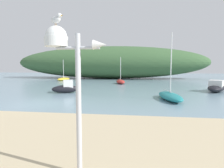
# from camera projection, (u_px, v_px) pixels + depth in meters

# --- Properties ---
(ground_plane) EXTENTS (120.00, 120.00, 0.00)m
(ground_plane) POSITION_uv_depth(u_px,v_px,m) (45.00, 103.00, 14.14)
(ground_plane) COLOR #7A99A8
(distant_hill) EXTENTS (41.68, 10.34, 6.92)m
(distant_hill) POSITION_uv_depth(u_px,v_px,m) (110.00, 62.00, 41.74)
(distant_hill) COLOR #3D6038
(distant_hill) RESTS_ON ground
(mast_structure) EXTENTS (1.39, 0.52, 3.39)m
(mast_structure) POSITION_uv_depth(u_px,v_px,m) (64.00, 53.00, 4.27)
(mast_structure) COLOR silver
(mast_structure) RESTS_ON beach_sand
(seagull_on_radar) EXTENTS (0.36, 0.22, 0.25)m
(seagull_on_radar) POSITION_uv_depth(u_px,v_px,m) (56.00, 19.00, 4.21)
(seagull_on_radar) COLOR orange
(seagull_on_radar) RESTS_ON mast_structure
(sailboat_near_shore) EXTENTS (2.05, 4.45, 5.30)m
(sailboat_near_shore) POSITION_uv_depth(u_px,v_px,m) (170.00, 96.00, 15.32)
(sailboat_near_shore) COLOR teal
(sailboat_near_shore) RESTS_ON ground
(motorboat_off_point) EXTENTS (2.81, 1.92, 1.31)m
(motorboat_off_point) POSITION_uv_depth(u_px,v_px,m) (66.00, 88.00, 19.33)
(motorboat_off_point) COLOR black
(motorboat_off_point) RESTS_ON ground
(sailboat_far_left) EXTENTS (2.05, 3.22, 4.06)m
(sailboat_far_left) POSITION_uv_depth(u_px,v_px,m) (121.00, 82.00, 29.15)
(sailboat_far_left) COLOR #B72D28
(sailboat_far_left) RESTS_ON ground
(sailboat_by_sandbar) EXTENTS (2.10, 3.26, 3.84)m
(sailboat_by_sandbar) POSITION_uv_depth(u_px,v_px,m) (64.00, 79.00, 35.43)
(sailboat_by_sandbar) COLOR gold
(sailboat_by_sandbar) RESTS_ON ground
(motorboat_centre_water) EXTENTS (3.47, 4.52, 1.23)m
(motorboat_centre_water) POSITION_uv_depth(u_px,v_px,m) (217.00, 87.00, 20.31)
(motorboat_centre_water) COLOR black
(motorboat_centre_water) RESTS_ON ground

